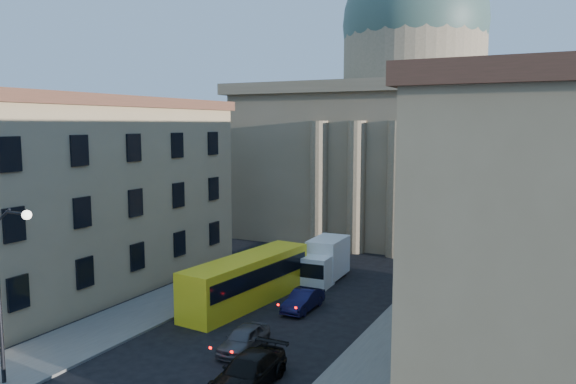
# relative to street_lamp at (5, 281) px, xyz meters

# --- Properties ---
(sidewalk_left) EXTENTS (5.00, 60.00, 0.15)m
(sidewalk_left) POSITION_rel_street_lamp_xyz_m (-1.53, 10.00, -5.21)
(sidewalk_left) COLOR #5D5A55
(sidewalk_left) RESTS_ON ground
(sidewalk_right) EXTENTS (5.00, 60.00, 0.15)m
(sidewalk_right) POSITION_rel_street_lamp_xyz_m (15.47, 10.00, -5.21)
(sidewalk_right) COLOR #5D5A55
(sidewalk_right) RESTS_ON ground
(church) EXTENTS (68.02, 28.76, 36.60)m
(church) POSITION_rel_street_lamp_xyz_m (6.97, 47.47, 6.59)
(church) COLOR #7C694C
(church) RESTS_ON ground
(building_left) EXTENTS (11.60, 26.60, 14.70)m
(building_left) POSITION_rel_street_lamp_xyz_m (-10.03, 14.00, 2.14)
(building_left) COLOR tan
(building_left) RESTS_ON ground
(building_right) EXTENTS (11.60, 26.60, 14.70)m
(building_right) POSITION_rel_street_lamp_xyz_m (23.97, 14.00, 2.14)
(building_right) COLOR tan
(building_right) RESTS_ON ground
(street_lamp) EXTENTS (2.62, 0.44, 8.83)m
(street_lamp) POSITION_rel_street_lamp_xyz_m (0.00, 0.00, 0.00)
(street_lamp) COLOR black
(street_lamp) RESTS_ON ground
(car_right_mid) EXTENTS (2.27, 5.40, 1.56)m
(car_right_mid) POSITION_rel_street_lamp_xyz_m (10.25, 5.15, -4.51)
(car_right_mid) COLOR black
(car_right_mid) RESTS_ON ground
(car_right_far) EXTENTS (1.83, 4.19, 1.40)m
(car_right_far) POSITION_rel_street_lamp_xyz_m (7.77, 8.84, -4.58)
(car_right_far) COLOR #46464A
(car_right_far) RESTS_ON ground
(car_right_distant) EXTENTS (1.50, 4.26, 1.40)m
(car_right_distant) POSITION_rel_street_lamp_xyz_m (7.77, 16.67, -4.59)
(car_right_distant) COLOR black
(car_right_distant) RESTS_ON ground
(city_bus) EXTENTS (3.90, 12.16, 3.37)m
(city_bus) POSITION_rel_street_lamp_xyz_m (3.61, 16.21, -3.48)
(city_bus) COLOR yellow
(city_bus) RESTS_ON ground
(box_truck) EXTENTS (2.62, 6.15, 3.33)m
(box_truck) POSITION_rel_street_lamp_xyz_m (6.17, 24.14, -3.71)
(box_truck) COLOR white
(box_truck) RESTS_ON ground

